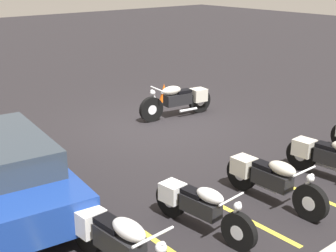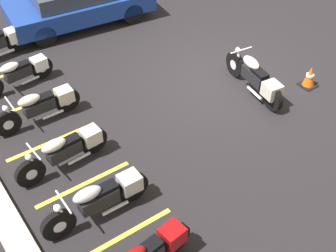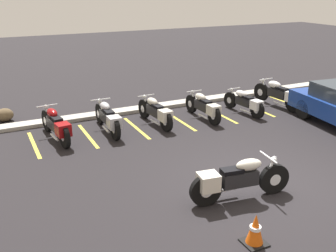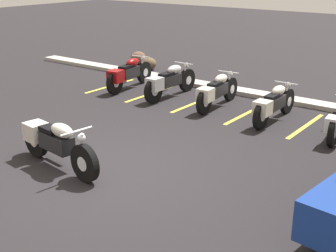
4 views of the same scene
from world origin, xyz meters
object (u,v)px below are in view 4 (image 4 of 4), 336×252
(parked_bike_0, at_px, (128,74))
(landscape_rock_0, at_px, (138,58))
(parked_bike_2, at_px, (216,91))
(motorcycle_cream_featured, at_px, (55,142))
(parked_bike_3, at_px, (273,104))
(parked_bike_1, at_px, (169,81))
(landscape_rock_1, at_px, (149,64))

(parked_bike_0, relative_size, landscape_rock_0, 3.87)
(parked_bike_2, bearing_deg, motorcycle_cream_featured, 170.93)
(motorcycle_cream_featured, relative_size, parked_bike_2, 1.06)
(parked_bike_3, bearing_deg, motorcycle_cream_featured, 155.89)
(parked_bike_1, relative_size, parked_bike_2, 1.04)
(parked_bike_0, xyz_separation_m, landscape_rock_1, (-1.20, 2.44, -0.25))
(landscape_rock_0, bearing_deg, parked_bike_3, -25.01)
(parked_bike_3, relative_size, landscape_rock_1, 3.75)
(landscape_rock_0, xyz_separation_m, landscape_rock_1, (0.89, -0.49, -0.02))
(parked_bike_1, height_order, landscape_rock_1, parked_bike_1)
(parked_bike_1, xyz_separation_m, parked_bike_3, (3.21, -0.22, -0.02))
(motorcycle_cream_featured, height_order, parked_bike_1, motorcycle_cream_featured)
(parked_bike_0, distance_m, landscape_rock_1, 2.73)
(parked_bike_0, bearing_deg, motorcycle_cream_featured, -159.27)
(landscape_rock_1, bearing_deg, parked_bike_1, -42.28)
(parked_bike_2, distance_m, parked_bike_3, 1.66)
(parked_bike_1, distance_m, parked_bike_3, 3.22)
(motorcycle_cream_featured, distance_m, landscape_rock_1, 8.38)
(motorcycle_cream_featured, relative_size, landscape_rock_1, 4.02)
(motorcycle_cream_featured, height_order, parked_bike_3, motorcycle_cream_featured)
(motorcycle_cream_featured, xyz_separation_m, landscape_rock_1, (-3.86, 7.43, -0.26))
(motorcycle_cream_featured, height_order, parked_bike_0, motorcycle_cream_featured)
(parked_bike_2, relative_size, landscape_rock_1, 3.79)
(landscape_rock_0, relative_size, landscape_rock_1, 1.03)
(landscape_rock_0, bearing_deg, landscape_rock_1, -28.73)
(parked_bike_0, bearing_deg, parked_bike_1, -98.72)
(motorcycle_cream_featured, xyz_separation_m, landscape_rock_0, (-4.74, 7.92, -0.24))
(parked_bike_2, bearing_deg, parked_bike_3, -99.92)
(motorcycle_cream_featured, xyz_separation_m, parked_bike_0, (-2.66, 4.99, -0.01))
(parked_bike_1, height_order, parked_bike_2, parked_bike_1)
(landscape_rock_1, bearing_deg, parked_bike_2, -30.53)
(motorcycle_cream_featured, distance_m, parked_bike_2, 4.92)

